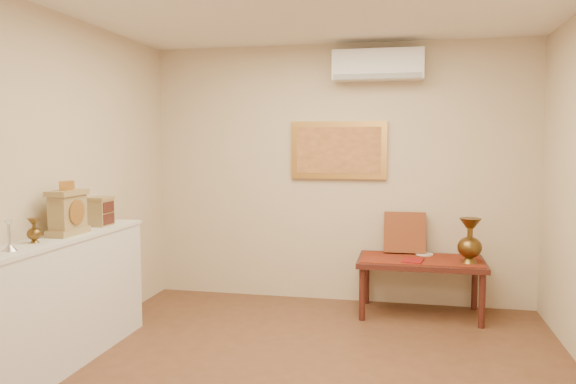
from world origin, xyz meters
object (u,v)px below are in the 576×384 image
(low_table, at_px, (421,266))
(display_ledge, at_px, (57,303))
(wooden_chest, at_px, (101,211))
(brass_urn_tall, at_px, (470,236))
(mantel_clock, at_px, (68,212))

(low_table, bearing_deg, display_ledge, -144.90)
(display_ledge, distance_m, wooden_chest, 0.87)
(brass_urn_tall, distance_m, mantel_clock, 3.51)
(brass_urn_tall, xyz_separation_m, display_ledge, (-3.11, -1.78, -0.32))
(brass_urn_tall, bearing_deg, low_table, 166.85)
(low_table, bearing_deg, brass_urn_tall, -13.15)
(mantel_clock, distance_m, wooden_chest, 0.48)
(display_ledge, bearing_deg, wooden_chest, 88.83)
(brass_urn_tall, height_order, display_ledge, brass_urn_tall)
(brass_urn_tall, bearing_deg, display_ledge, -150.29)
(mantel_clock, bearing_deg, brass_urn_tall, 27.88)
(brass_urn_tall, bearing_deg, mantel_clock, -152.12)
(mantel_clock, bearing_deg, wooden_chest, 91.21)
(mantel_clock, bearing_deg, low_table, 33.24)
(wooden_chest, bearing_deg, mantel_clock, -88.79)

